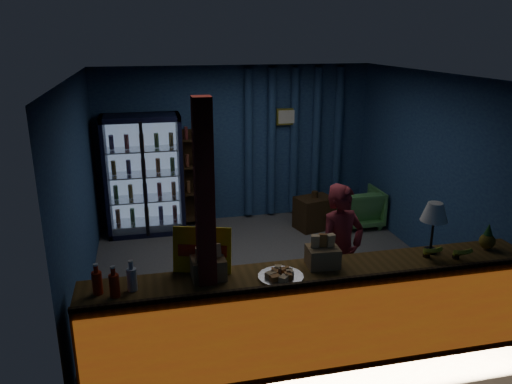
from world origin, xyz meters
TOP-DOWN VIEW (x-y plane):
  - ground at (0.00, 0.00)m, footprint 4.60×4.60m
  - room_walls at (0.00, 0.00)m, footprint 4.60×4.60m
  - counter at (0.00, -1.91)m, footprint 4.40×0.57m
  - support_post at (-1.05, -1.90)m, footprint 0.16×0.16m
  - beverage_cooler at (-1.55, 1.92)m, footprint 1.20×0.62m
  - bottle_shelf at (-0.70, 2.06)m, footprint 0.50×0.28m
  - curtain_folds at (1.00, 2.14)m, footprint 1.74×0.14m
  - framed_picture at (0.85, 2.10)m, footprint 0.36×0.04m
  - shopkeeper at (0.49, -1.27)m, footprint 0.66×0.53m
  - green_chair at (1.90, 1.34)m, footprint 0.69×0.71m
  - side_table at (1.14, 1.38)m, footprint 0.67×0.56m
  - yellow_sign at (-1.06, -1.68)m, footprint 0.55×0.26m
  - soda_bottles at (-1.84, -1.93)m, footprint 0.37×0.17m
  - snack_box_left at (-1.03, -1.82)m, footprint 0.31×0.26m
  - snack_box_centre at (0.07, -1.82)m, footprint 0.31×0.26m
  - pastry_tray at (-0.39, -1.98)m, footprint 0.42×0.42m
  - banana_bunches at (1.28, -1.95)m, footprint 0.50×0.29m
  - table_lamp at (1.25, -1.78)m, footprint 0.27×0.27m
  - pineapple at (1.85, -1.84)m, footprint 0.16×0.16m

SIDE VIEW (x-z plane):
  - ground at x=0.00m, z-range 0.00..0.00m
  - side_table at x=1.14m, z-range -0.05..0.59m
  - green_chair at x=1.90m, z-range 0.00..0.64m
  - counter at x=0.00m, z-range -0.02..0.97m
  - shopkeeper at x=0.49m, z-range 0.00..1.57m
  - bottle_shelf at x=-0.70m, z-range -0.01..1.59m
  - beverage_cooler at x=-1.55m, z-range -0.02..1.88m
  - pastry_tray at x=-0.39m, z-range 0.94..1.01m
  - banana_bunches at x=1.28m, z-range 0.95..1.12m
  - snack_box_centre at x=0.07m, z-range 0.90..1.22m
  - soda_bottles at x=-1.84m, z-range 0.92..1.20m
  - snack_box_left at x=-1.03m, z-range 0.90..1.22m
  - pineapple at x=1.85m, z-range 0.93..1.20m
  - yellow_sign at x=-1.06m, z-range 0.95..1.38m
  - support_post at x=-1.05m, z-range 0.00..2.60m
  - curtain_folds at x=1.00m, z-range 0.05..2.55m
  - table_lamp at x=1.25m, z-range 1.10..1.63m
  - room_walls at x=0.00m, z-range -0.73..3.87m
  - framed_picture at x=0.85m, z-range 1.61..1.89m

